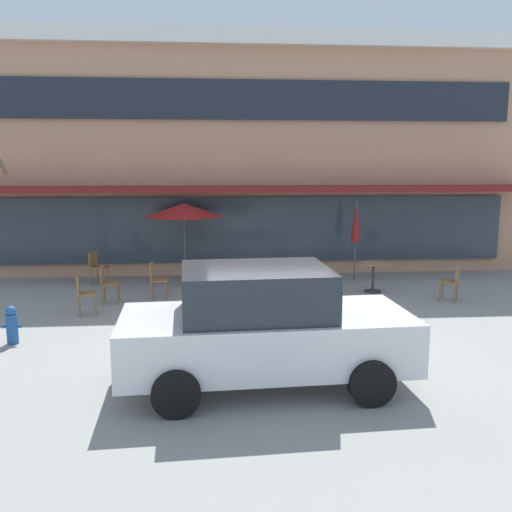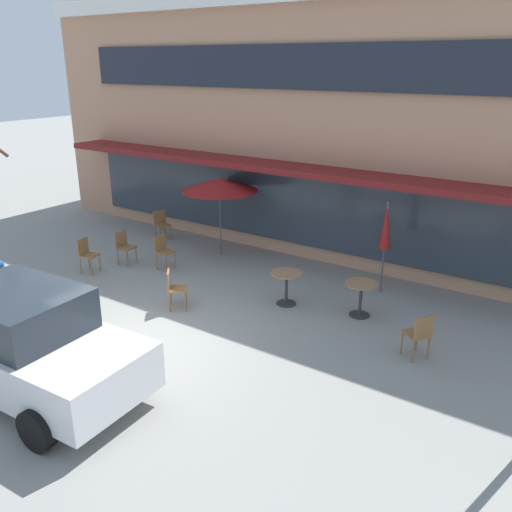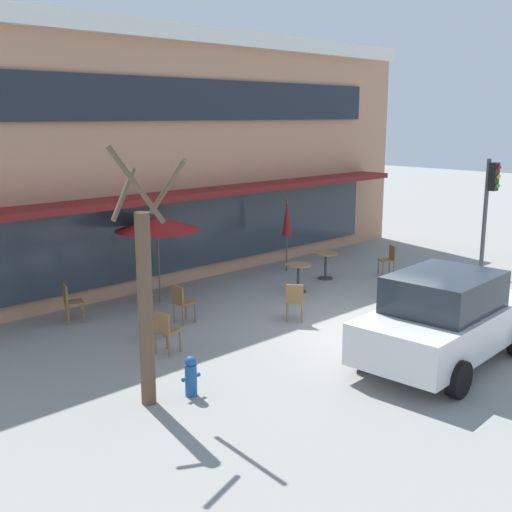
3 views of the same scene
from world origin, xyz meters
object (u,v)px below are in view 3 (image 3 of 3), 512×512
object	(u,v)px
cafe_chair_0	(295,299)
patio_umbrella_cream_folded	(158,223)
cafe_table_streetside	(326,261)
cafe_chair_3	(149,314)
cafe_chair_1	(181,301)
cafe_table_near_wall	(298,273)
fire_hydrant	(191,376)
traffic_light_pole	(490,198)
patio_umbrella_green_folded	(287,218)
cafe_chair_4	(389,258)
street_tree	(145,297)
cafe_chair_2	(165,329)
parked_sedan	(445,318)
cafe_chair_5	(70,300)

from	to	relation	value
cafe_chair_0	patio_umbrella_cream_folded	bearing A→B (deg)	111.46
cafe_table_streetside	cafe_chair_3	xyz separation A→B (m)	(-6.55, -0.62, 0.01)
cafe_table_streetside	cafe_chair_1	distance (m)	5.45
cafe_table_near_wall	fire_hydrant	distance (m)	6.84
cafe_chair_0	traffic_light_pole	xyz separation A→B (m)	(7.18, -1.01, 1.77)
traffic_light_pole	fire_hydrant	distance (m)	11.56
patio_umbrella_green_folded	cafe_chair_4	bearing A→B (deg)	-55.43
street_tree	traffic_light_pole	size ratio (longest dim) A/B	1.23
cafe_chair_3	cafe_chair_4	xyz separation A→B (m)	(8.16, -0.43, 0.00)
cafe_chair_4	cafe_chair_2	bearing A→B (deg)	-176.34
street_tree	traffic_light_pole	distance (m)	12.07
street_tree	cafe_chair_0	bearing A→B (deg)	13.96
parked_sedan	traffic_light_pole	bearing A→B (deg)	20.75
patio_umbrella_cream_folded	cafe_chair_0	bearing A→B (deg)	-68.54
cafe_chair_4	street_tree	world-z (taller)	street_tree
cafe_chair_1	traffic_light_pole	world-z (taller)	traffic_light_pole
patio_umbrella_green_folded	fire_hydrant	size ratio (longest dim) A/B	3.12
cafe_chair_5	traffic_light_pole	world-z (taller)	traffic_light_pole
parked_sedan	fire_hydrant	world-z (taller)	parked_sedan
cafe_chair_2	patio_umbrella_green_folded	bearing A→B (deg)	24.13
patio_umbrella_cream_folded	cafe_chair_5	xyz separation A→B (m)	(-2.38, 0.11, -1.50)
cafe_table_near_wall	cafe_chair_3	distance (m)	4.94
cafe_chair_2	cafe_chair_0	bearing A→B (deg)	-6.52
fire_hydrant	cafe_table_streetside	bearing A→B (deg)	24.15
cafe_table_near_wall	cafe_chair_0	bearing A→B (deg)	-139.99
cafe_table_near_wall	traffic_light_pole	xyz separation A→B (m)	(5.28, -2.61, 1.78)
cafe_chair_2	cafe_chair_4	size ratio (longest dim) A/B	1.00
street_tree	cafe_chair_4	bearing A→B (deg)	12.07
cafe_chair_2	fire_hydrant	bearing A→B (deg)	-114.49
patio_umbrella_cream_folded	parked_sedan	world-z (taller)	patio_umbrella_cream_folded
cafe_table_near_wall	patio_umbrella_green_folded	xyz separation A→B (m)	(1.51, 1.82, 1.11)
patio_umbrella_green_folded	cafe_chair_2	size ratio (longest dim) A/B	2.47
cafe_table_streetside	patio_umbrella_green_folded	distance (m)	1.81
cafe_chair_1	cafe_chair_3	size ratio (longest dim) A/B	1.00
cafe_chair_3	traffic_light_pole	size ratio (longest dim) A/B	0.26
patio_umbrella_green_folded	traffic_light_pole	xyz separation A→B (m)	(3.78, -4.42, 0.67)
patio_umbrella_green_folded	street_tree	bearing A→B (deg)	-150.81
cafe_table_streetside	cafe_chair_3	size ratio (longest dim) A/B	0.85
street_tree	patio_umbrella_cream_folded	bearing A→B (deg)	52.15
cafe_table_streetside	parked_sedan	world-z (taller)	parked_sedan
cafe_chair_3	parked_sedan	xyz separation A→B (m)	(3.20, -5.03, 0.35)
cafe_table_streetside	cafe_table_near_wall	bearing A→B (deg)	-166.43
cafe_chair_0	traffic_light_pole	size ratio (longest dim) A/B	0.26
cafe_chair_2	cafe_chair_3	distance (m)	1.03
cafe_chair_3	cafe_table_streetside	bearing A→B (deg)	5.45
cafe_chair_2	cafe_chair_4	distance (m)	8.50
cafe_chair_3	fire_hydrant	size ratio (longest dim) A/B	1.26
patio_umbrella_cream_folded	cafe_chair_2	distance (m)	3.90
cafe_chair_4	fire_hydrant	world-z (taller)	cafe_chair_4
cafe_chair_5	traffic_light_pole	size ratio (longest dim) A/B	0.26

